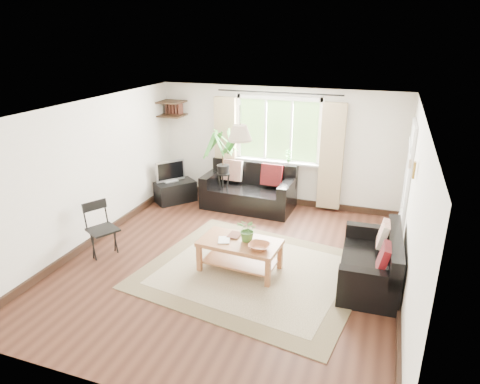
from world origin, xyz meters
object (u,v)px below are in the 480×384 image
(palm_stand, at_px, (223,170))
(sofa_back, at_px, (249,188))
(coffee_table, at_px, (240,256))
(tv_stand, at_px, (175,192))
(folding_chair, at_px, (103,231))
(sofa_right, at_px, (370,259))

(palm_stand, bearing_deg, sofa_back, 19.51)
(sofa_back, xyz_separation_m, coffee_table, (0.65, -2.38, -0.18))
(coffee_table, xyz_separation_m, tv_stand, (-2.23, 2.20, -0.03))
(sofa_back, xyz_separation_m, folding_chair, (-1.55, -2.68, 0.02))
(folding_chair, bearing_deg, sofa_right, -53.31)
(palm_stand, relative_size, folding_chair, 1.82)
(tv_stand, relative_size, folding_chair, 0.92)
(sofa_right, distance_m, coffee_table, 1.89)
(sofa_back, relative_size, tv_stand, 2.24)
(tv_stand, bearing_deg, folding_chair, -140.65)
(palm_stand, bearing_deg, tv_stand, -179.26)
(sofa_right, distance_m, tv_stand, 4.50)
(sofa_right, bearing_deg, sofa_back, -131.70)
(coffee_table, xyz_separation_m, folding_chair, (-2.20, -0.30, 0.20))
(sofa_back, distance_m, palm_stand, 0.63)
(sofa_back, height_order, sofa_right, sofa_back)
(sofa_right, height_order, palm_stand, palm_stand)
(tv_stand, height_order, palm_stand, palm_stand)
(coffee_table, relative_size, tv_stand, 1.47)
(coffee_table, distance_m, tv_stand, 3.13)
(sofa_back, bearing_deg, folding_chair, -118.14)
(sofa_back, distance_m, sofa_right, 3.25)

